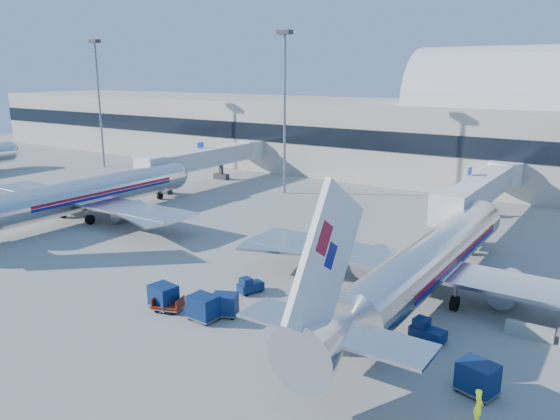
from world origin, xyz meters
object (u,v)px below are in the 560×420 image
Objects in this scene: airliner_main at (427,262)px; tug_lead at (292,329)px; barrier_near at (529,331)px; airliner_mid at (81,195)px; tug_right at (427,331)px; cart_train_a at (225,304)px; cart_train_c at (164,296)px; tug_left at (250,286)px; jetbridge_near at (484,187)px; jetbridge_mid at (212,157)px; cart_solo_near at (310,338)px; mast_west at (285,89)px; ramp_worker at (478,406)px; cart_solo_far at (478,378)px; cart_open_red at (169,306)px; mast_far_west at (98,85)px; cart_train_b at (203,307)px.

tug_lead is (-4.98, -11.35, -2.30)m from airliner_main.
airliner_mid is at bearing 177.13° from barrier_near.
cart_train_a is (-13.33, -4.42, 0.20)m from tug_right.
tug_lead is 10.55m from cart_train_c.
tug_left is 6.89m from cart_train_c.
tug_left is at bearing -167.77° from barrier_near.
jetbridge_near is 42.00m from jetbridge_mid.
cart_solo_near is at bearing -30.75° from cart_train_a.
tug_left is at bearing -12.78° from airliner_mid.
barrier_near is 1.32× the size of cart_train_a.
mast_west reaches higher than barrier_near.
ramp_worker is at bearing -61.09° from airliner_main.
mast_west is 39.66m from tug_left.
jetbridge_near is 11.93× the size of tug_lead.
cart_solo_far reaches higher than tug_lead.
tug_right is at bearing 18.80° from cart_solo_near.
mast_west is at bearing 139.64° from airliner_main.
barrier_near is at bearing -28.80° from jetbridge_mid.
tug_lead is (25.02, -36.84, -14.17)m from mast_west.
barrier_near is at bearing -20.68° from ramp_worker.
ramp_worker reaches higher than cart_solo_far.
cart_solo_near reaches higher than tug_right.
cart_train_c is 0.94× the size of cart_open_red.
mast_far_west is 68.79m from cart_open_red.
ramp_worker reaches higher than cart_solo_near.
tug_left is 0.94× the size of cart_open_red.
airliner_mid is at bearing -42.32° from mast_far_west.
jetbridge_near reaches higher than tug_right.
cart_solo_near is (8.46, 0.52, -0.17)m from cart_train_b.
mast_far_west is 67.97m from tug_left.
jetbridge_mid is 50.40m from cart_train_a.
cart_train_c is at bearing -53.42° from jetbridge_mid.
mast_west is 9.37× the size of tug_right.
cart_solo_near is at bearing -37.08° from tug_lead.
barrier_near is at bearing -58.07° from tug_left.
cart_open_red is at bearing -107.51° from jetbridge_near.
cart_train_c is (26.57, -12.73, -1.96)m from airliner_mid.
airliner_mid is 32.89m from cart_train_b.
cart_train_b is (58.33, -38.06, -13.82)m from mast_far_west.
cart_train_a reaches higher than tug_left.
mast_west is 10.87× the size of cart_solo_near.
cart_train_a is at bearing -164.26° from cart_solo_far.
jetbridge_near is at bearing 33.59° from airliner_mid.
tug_lead is at bearing -25.93° from cart_train_a.
cart_open_red is at bearing 160.15° from cart_solo_near.
cart_open_red is at bearing -171.14° from cart_train_b.
tug_left is 20.67m from ramp_worker.
cart_train_a reaches higher than tug_lead.
barrier_near is at bearing 18.64° from tug_lead.
cart_train_a is 17.69m from cart_solo_far.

